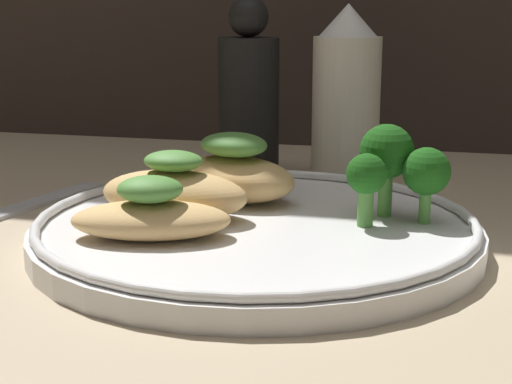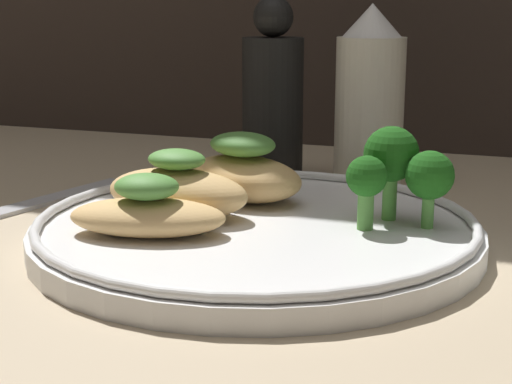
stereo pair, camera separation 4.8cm
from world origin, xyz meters
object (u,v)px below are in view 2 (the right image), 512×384
object	(u,v)px
plate	(256,230)
broccoli_bunch	(398,167)
sauce_bottle	(370,100)
pepper_grinder	(273,99)

from	to	relation	value
plate	broccoli_bunch	world-z (taller)	broccoli_bunch
plate	sauce_bottle	size ratio (longest dim) A/B	1.89
plate	pepper_grinder	distance (cm)	20.73
sauce_bottle	pepper_grinder	size ratio (longest dim) A/B	0.96
plate	pepper_grinder	bearing A→B (deg)	105.85
broccoli_bunch	pepper_grinder	bearing A→B (deg)	129.69
pepper_grinder	plate	bearing A→B (deg)	-74.15
sauce_bottle	pepper_grinder	xyz separation A→B (cm)	(-8.27, 0.00, -0.26)
plate	broccoli_bunch	distance (cm)	9.43
broccoli_bunch	pepper_grinder	size ratio (longest dim) A/B	0.41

